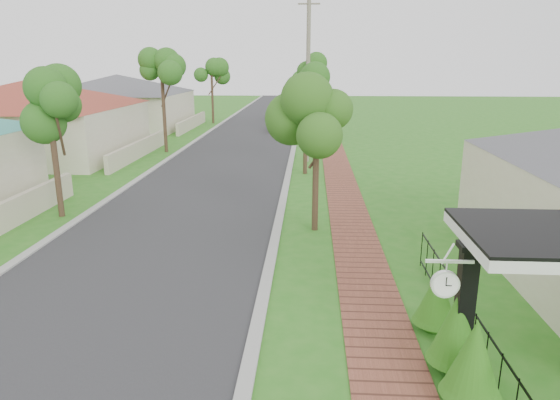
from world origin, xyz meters
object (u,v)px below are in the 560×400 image
(parked_car_white, at_px, (283,113))
(station_clock, at_px, (445,282))
(parked_car_red, at_px, (281,124))
(utility_pole, at_px, (308,81))
(near_tree, at_px, (317,120))
(porch_post, at_px, (463,316))

(parked_car_white, relative_size, station_clock, 5.31)
(parked_car_red, height_order, utility_pole, utility_pole)
(near_tree, relative_size, utility_pole, 0.52)
(near_tree, bearing_deg, station_clock, -75.87)
(parked_car_white, relative_size, utility_pole, 0.47)
(parked_car_white, bearing_deg, utility_pole, -75.44)
(parked_car_red, bearing_deg, porch_post, -76.54)
(parked_car_white, bearing_deg, station_clock, -75.44)
(station_clock, bearing_deg, near_tree, 104.13)
(parked_car_white, distance_m, station_clock, 42.46)
(parked_car_red, xyz_separation_m, parked_car_white, (-0.34, 8.36, 0.05))
(porch_post, distance_m, parked_car_white, 42.11)
(parked_car_red, height_order, parked_car_white, parked_car_white)
(parked_car_white, bearing_deg, near_tree, -77.30)
(near_tree, xyz_separation_m, station_clock, (2.12, -8.40, -1.78))
(near_tree, bearing_deg, parked_car_red, 95.85)
(station_clock, bearing_deg, parked_car_red, 97.95)
(parked_car_white, relative_size, near_tree, 0.90)
(parked_car_red, relative_size, near_tree, 0.81)
(porch_post, height_order, parked_car_white, porch_post)
(station_clock, bearing_deg, parked_car_white, 96.84)
(parked_car_red, distance_m, near_tree, 25.70)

